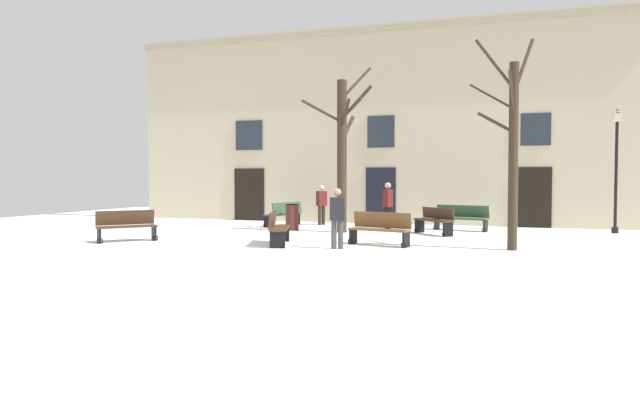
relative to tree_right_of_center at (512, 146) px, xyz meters
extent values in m
plane|color=white|center=(-5.21, -1.78, -2.68)|extent=(34.41, 34.41, 0.00)
cube|color=beige|center=(-5.21, 7.53, 1.33)|extent=(21.50, 0.40, 8.02)
cube|color=tan|center=(-5.21, 7.28, 5.09)|extent=(21.50, 0.30, 0.24)
cube|color=black|center=(-10.86, 7.31, -1.55)|extent=(1.39, 0.08, 2.25)
cube|color=#262D38|center=(-10.86, 7.31, 1.01)|extent=(1.25, 0.06, 1.27)
cube|color=black|center=(-5.05, 7.31, -1.55)|extent=(1.22, 0.08, 2.27)
cube|color=#262D38|center=(-5.05, 7.31, 1.02)|extent=(1.10, 0.06, 1.27)
cube|color=black|center=(0.78, 7.31, -1.56)|extent=(1.18, 0.08, 2.25)
cube|color=#262D38|center=(0.78, 7.31, 0.97)|extent=(1.06, 0.06, 1.19)
cylinder|color=#382B1E|center=(0.03, -0.01, -0.28)|extent=(0.24, 0.24, 4.81)
cylinder|color=#382B1E|center=(-0.42, -0.03, 0.61)|extent=(0.93, 0.13, 0.59)
cylinder|color=#382B1E|center=(-0.45, 0.00, 2.10)|extent=(1.02, 0.10, 1.36)
cylinder|color=#382B1E|center=(-0.02, -0.78, 1.25)|extent=(0.17, 1.57, 0.87)
cylinder|color=#382B1E|center=(-0.55, 0.47, 1.35)|extent=(1.21, 1.03, 0.86)
cylinder|color=#382B1E|center=(0.25, 0.41, 2.10)|extent=(0.57, 0.96, 1.55)
cylinder|color=#382B1E|center=(-5.51, 3.30, -0.10)|extent=(0.33, 0.33, 5.16)
cylinder|color=#382B1E|center=(-5.45, 3.79, 0.87)|extent=(0.26, 1.07, 1.00)
cylinder|color=#382B1E|center=(-5.16, 3.84, 2.44)|extent=(0.82, 1.19, 1.23)
cylinder|color=#382B1E|center=(-5.32, 3.06, 1.26)|extent=(0.50, 0.60, 1.07)
cylinder|color=#382B1E|center=(-5.02, 3.36, 1.71)|extent=(1.08, 0.22, 1.14)
cylinder|color=#382B1E|center=(-5.09, 2.97, 1.46)|extent=(0.93, 0.75, 0.65)
cylinder|color=#382B1E|center=(-6.16, 3.09, 1.43)|extent=(1.37, 0.52, 0.82)
cylinder|color=black|center=(3.28, 5.88, -0.82)|extent=(0.10, 0.10, 3.72)
cylinder|color=black|center=(3.28, 5.88, -2.58)|extent=(0.22, 0.22, 0.20)
cube|color=beige|center=(3.28, 5.88, 1.22)|extent=(0.24, 0.24, 0.36)
cone|color=black|center=(3.28, 5.88, 1.40)|extent=(0.30, 0.30, 0.14)
cylinder|color=#4C1E19|center=(-7.39, 3.46, -2.23)|extent=(0.47, 0.47, 0.90)
torus|color=black|center=(-7.39, 3.46, -1.77)|extent=(0.49, 0.49, 0.04)
cube|color=brown|center=(-3.45, -0.13, -2.24)|extent=(1.80, 0.84, 0.05)
cube|color=brown|center=(-3.40, 0.05, -1.99)|extent=(1.71, 0.53, 0.44)
cube|color=black|center=(-4.24, 0.08, -2.46)|extent=(0.15, 0.37, 0.44)
torus|color=black|center=(-4.28, -0.07, -2.60)|extent=(0.17, 0.07, 0.17)
cube|color=black|center=(-2.66, -0.34, -2.46)|extent=(0.15, 0.37, 0.44)
torus|color=black|center=(-2.70, -0.49, -2.60)|extent=(0.17, 0.07, 0.17)
cube|color=#3D2819|center=(-6.10, -0.79, -2.22)|extent=(0.96, 1.82, 0.05)
cube|color=#3D2819|center=(-6.30, -0.85, -1.96)|extent=(0.62, 1.71, 0.45)
cube|color=black|center=(-5.86, -1.57, -2.45)|extent=(0.41, 0.18, 0.46)
torus|color=black|center=(-5.69, -1.52, -2.60)|extent=(0.08, 0.17, 0.17)
cube|color=black|center=(-6.35, -0.01, -2.45)|extent=(0.41, 0.18, 0.46)
torus|color=black|center=(-6.18, 0.04, -2.60)|extent=(0.08, 0.17, 0.17)
cube|color=#2D4C33|center=(-8.39, 5.02, -2.23)|extent=(0.90, 1.93, 0.05)
cube|color=#2D4C33|center=(-8.17, 4.97, -1.98)|extent=(0.54, 1.84, 0.43)
cube|color=black|center=(-8.19, 5.87, -2.46)|extent=(0.43, 0.16, 0.45)
torus|color=black|center=(-8.37, 5.92, -2.60)|extent=(0.07, 0.17, 0.17)
cube|color=black|center=(-8.59, 4.17, -2.46)|extent=(0.43, 0.16, 0.45)
torus|color=black|center=(-8.78, 4.22, -2.60)|extent=(0.07, 0.17, 0.17)
cube|color=#3D2819|center=(-10.62, -1.49, -2.24)|extent=(1.45, 1.54, 0.05)
cube|color=#3D2819|center=(-10.77, -1.35, -1.99)|extent=(1.19, 1.31, 0.42)
cube|color=black|center=(-11.14, -2.06, -2.46)|extent=(0.34, 0.31, 0.44)
torus|color=black|center=(-11.01, -2.18, -2.60)|extent=(0.14, 0.15, 0.17)
cube|color=black|center=(-10.11, -0.91, -2.46)|extent=(0.34, 0.31, 0.44)
torus|color=black|center=(-9.98, -1.02, -2.60)|extent=(0.14, 0.15, 0.17)
cube|color=#3D2819|center=(-2.44, 3.48, -2.21)|extent=(1.44, 1.48, 0.05)
cube|color=#3D2819|center=(-2.31, 3.60, -1.99)|extent=(1.21, 1.25, 0.37)
cube|color=black|center=(-2.98, 4.03, -2.45)|extent=(0.31, 0.30, 0.47)
torus|color=black|center=(-3.09, 3.92, -2.60)|extent=(0.14, 0.14, 0.17)
cube|color=black|center=(-1.91, 2.92, -2.45)|extent=(0.31, 0.30, 0.47)
torus|color=black|center=(-2.02, 2.82, -2.60)|extent=(0.14, 0.14, 0.17)
cube|color=#2D4C33|center=(-1.71, 5.19, -2.26)|extent=(1.93, 0.89, 0.05)
cube|color=#2D4C33|center=(-1.66, 5.36, -2.00)|extent=(1.85, 0.62, 0.43)
cube|color=black|center=(-2.56, 5.42, -2.47)|extent=(0.15, 0.37, 0.42)
torus|color=black|center=(-2.60, 5.26, -2.60)|extent=(0.17, 0.07, 0.17)
cube|color=black|center=(-0.86, 4.96, -2.47)|extent=(0.15, 0.37, 0.42)
torus|color=black|center=(-0.90, 4.80, -2.60)|extent=(0.17, 0.07, 0.17)
cylinder|color=#403D3A|center=(-4.23, -1.17, -2.30)|extent=(0.14, 0.14, 0.76)
cylinder|color=#403D3A|center=(-4.41, -1.20, -2.30)|extent=(0.14, 0.14, 0.76)
cube|color=black|center=(-4.32, -1.19, -1.62)|extent=(0.42, 0.29, 0.59)
sphere|color=#9E755B|center=(-4.32, -1.19, -1.20)|extent=(0.21, 0.21, 0.21)
cylinder|color=black|center=(-4.25, 4.67, -2.27)|extent=(0.14, 0.14, 0.81)
cylinder|color=black|center=(-4.20, 4.84, -2.27)|extent=(0.14, 0.14, 0.81)
cube|color=#591919|center=(-4.23, 4.75, -1.56)|extent=(0.33, 0.43, 0.63)
sphere|color=tan|center=(-4.23, 4.75, -1.10)|extent=(0.22, 0.22, 0.22)
cylinder|color=#2D271E|center=(-7.08, 6.08, -2.30)|extent=(0.14, 0.14, 0.75)
cylinder|color=#2D271E|center=(-7.19, 5.94, -2.30)|extent=(0.14, 0.14, 0.75)
cube|color=#591919|center=(-7.13, 6.01, -1.64)|extent=(0.40, 0.44, 0.58)
sphere|color=beige|center=(-7.13, 6.01, -1.22)|extent=(0.21, 0.21, 0.21)
camera|label=1|loc=(0.08, -15.84, -0.80)|focal=32.92mm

